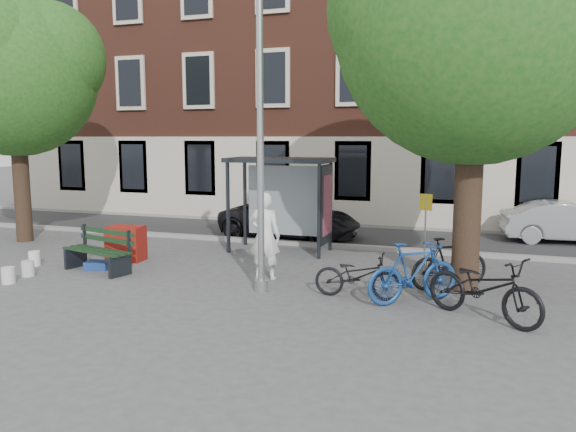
# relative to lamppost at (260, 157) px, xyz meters

# --- Properties ---
(ground) EXTENTS (90.00, 90.00, 0.00)m
(ground) POSITION_rel_lamppost_xyz_m (0.00, 0.00, -2.78)
(ground) COLOR #4C4C4F
(ground) RESTS_ON ground
(road) EXTENTS (40.00, 4.00, 0.01)m
(road) POSITION_rel_lamppost_xyz_m (0.00, 7.00, -2.78)
(road) COLOR #28282B
(road) RESTS_ON ground
(curb_near) EXTENTS (40.00, 0.25, 0.12)m
(curb_near) POSITION_rel_lamppost_xyz_m (0.00, 5.00, -2.72)
(curb_near) COLOR gray
(curb_near) RESTS_ON ground
(curb_far) EXTENTS (40.00, 0.25, 0.12)m
(curb_far) POSITION_rel_lamppost_xyz_m (0.00, 9.00, -2.72)
(curb_far) COLOR gray
(curb_far) RESTS_ON ground
(building_row) EXTENTS (30.00, 8.00, 14.00)m
(building_row) POSITION_rel_lamppost_xyz_m (0.00, 13.00, 4.22)
(building_row) COLOR brown
(building_row) RESTS_ON ground
(lamppost) EXTENTS (0.28, 0.35, 6.11)m
(lamppost) POSITION_rel_lamppost_xyz_m (0.00, 0.00, 0.00)
(lamppost) COLOR #9EA0A3
(lamppost) RESTS_ON ground
(tree_right) EXTENTS (5.76, 5.60, 8.20)m
(tree_right) POSITION_rel_lamppost_xyz_m (4.01, 1.38, 2.83)
(tree_right) COLOR black
(tree_right) RESTS_ON ground
(tree_left) EXTENTS (5.18, 4.86, 7.40)m
(tree_left) POSITION_rel_lamppost_xyz_m (-8.99, 2.88, 2.43)
(tree_left) COLOR black
(tree_left) RESTS_ON ground
(bus_shelter) EXTENTS (2.85, 1.45, 2.62)m
(bus_shelter) POSITION_rel_lamppost_xyz_m (-0.61, 4.11, -0.87)
(bus_shelter) COLOR #1E2328
(bus_shelter) RESTS_ON ground
(painter) EXTENTS (0.74, 0.50, 1.97)m
(painter) POSITION_rel_lamppost_xyz_m (-0.30, 1.00, -1.80)
(painter) COLOR white
(painter) RESTS_ON ground
(bench) EXTENTS (2.00, 1.09, 0.98)m
(bench) POSITION_rel_lamppost_xyz_m (-4.30, 0.40, -2.33)
(bench) COLOR #1E2328
(bench) RESTS_ON ground
(bike_a) EXTENTS (1.75, 0.63, 0.92)m
(bike_a) POSITION_rel_lamppost_xyz_m (2.00, 0.13, -2.33)
(bike_a) COLOR black
(bike_a) RESTS_ON ground
(bike_b) EXTENTS (1.89, 1.72, 1.20)m
(bike_b) POSITION_rel_lamppost_xyz_m (3.08, 0.16, -2.18)
(bike_b) COLOR navy
(bike_b) RESTS_ON ground
(bike_c) EXTENTS (2.29, 1.82, 1.16)m
(bike_c) POSITION_rel_lamppost_xyz_m (4.35, -0.50, -2.20)
(bike_c) COLOR black
(bike_c) RESTS_ON ground
(bike_d) EXTENTS (1.79, 1.53, 1.11)m
(bike_d) POSITION_rel_lamppost_xyz_m (3.69, 1.47, -2.23)
(bike_d) COLOR black
(bike_d) RESTS_ON ground
(car_dark) EXTENTS (4.51, 2.22, 1.23)m
(car_dark) POSITION_rel_lamppost_xyz_m (-1.40, 6.12, -2.17)
(car_dark) COLOR black
(car_dark) RESTS_ON ground
(car_silver) EXTENTS (3.94, 1.81, 1.25)m
(car_silver) POSITION_rel_lamppost_xyz_m (6.84, 8.04, -2.16)
(car_silver) COLOR #94969B
(car_silver) RESTS_ON ground
(red_stand) EXTENTS (0.96, 0.69, 0.90)m
(red_stand) POSITION_rel_lamppost_xyz_m (-4.39, 1.61, -2.33)
(red_stand) COLOR maroon
(red_stand) RESTS_ON ground
(blue_crate) EXTENTS (0.63, 0.52, 0.20)m
(blue_crate) POSITION_rel_lamppost_xyz_m (-4.47, 0.55, -2.68)
(blue_crate) COLOR navy
(blue_crate) RESTS_ON ground
(bucket_a) EXTENTS (0.34, 0.34, 0.36)m
(bucket_a) POSITION_rel_lamppost_xyz_m (-5.48, -1.19, -2.60)
(bucket_a) COLOR silver
(bucket_a) RESTS_ON ground
(bucket_b) EXTENTS (0.37, 0.37, 0.36)m
(bucket_b) POSITION_rel_lamppost_xyz_m (-6.23, 0.40, -2.60)
(bucket_b) COLOR white
(bucket_b) RESTS_ON ground
(bucket_c) EXTENTS (0.31, 0.31, 0.36)m
(bucket_c) POSITION_rel_lamppost_xyz_m (-5.55, -0.53, -2.60)
(bucket_c) COLOR silver
(bucket_c) RESTS_ON ground
(notice_sign) EXTENTS (0.31, 0.10, 1.80)m
(notice_sign) POSITION_rel_lamppost_xyz_m (3.00, 3.50, -1.51)
(notice_sign) COLOR #9EA0A3
(notice_sign) RESTS_ON ground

